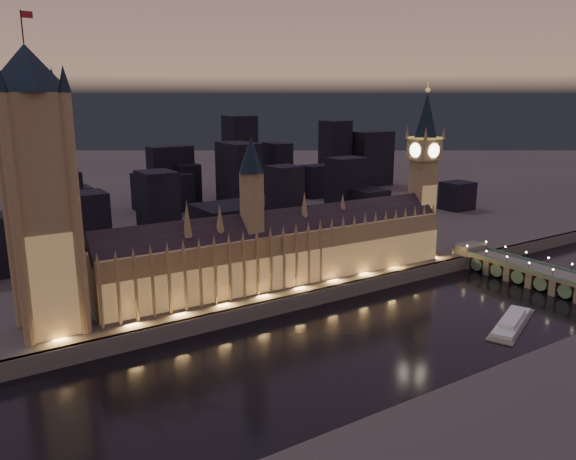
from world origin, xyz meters
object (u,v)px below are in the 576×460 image
victoria_tower (38,181)px  westminster_bridge (538,276)px  river_boat (512,322)px  palace_of_westminster (284,248)px  elizabeth_tower (424,160)px

victoria_tower → westminster_bridge: size_ratio=1.14×
river_boat → palace_of_westminster: bearing=126.8°
elizabeth_tower → victoria_tower: bearing=180.0°
elizabeth_tower → westminster_bridge: (27.76, -65.37, -60.67)m
palace_of_westminster → westminster_bridge: bearing=-26.9°
palace_of_westminster → elizabeth_tower: bearing=0.1°
westminster_bridge → river_boat: 65.87m
westminster_bridge → river_boat: (-60.00, -26.81, -4.43)m
elizabeth_tower → westminster_bridge: elizabeth_tower is taller
river_boat → elizabeth_tower: bearing=70.7°
palace_of_westminster → victoria_tower: victoria_tower is taller
river_boat → victoria_tower: bearing=153.6°
victoria_tower → river_boat: size_ratio=2.56×
palace_of_westminster → elizabeth_tower: size_ratio=1.92×
elizabeth_tower → westminster_bridge: size_ratio=0.93×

